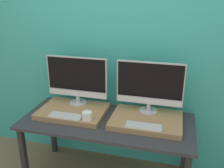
# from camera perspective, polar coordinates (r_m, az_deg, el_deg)

# --- Properties ---
(wall_back) EXTENTS (8.00, 0.04, 2.60)m
(wall_back) POSITION_cam_1_polar(r_m,az_deg,el_deg) (2.64, 1.37, 7.62)
(wall_back) COLOR teal
(wall_back) RESTS_ON ground_plane
(workbench) EXTENTS (1.66, 0.73, 0.71)m
(workbench) POSITION_cam_1_polar(r_m,az_deg,el_deg) (2.49, -1.16, -9.68)
(workbench) COLOR #2D2D33
(workbench) RESTS_ON ground_plane
(wooden_riser_left) EXTENTS (0.67, 0.48, 0.05)m
(wooden_riser_left) POSITION_cam_1_polar(r_m,az_deg,el_deg) (2.60, -8.89, -6.11)
(wooden_riser_left) COLOR #99754C
(wooden_riser_left) RESTS_ON workbench
(monitor_left) EXTENTS (0.65, 0.18, 0.51)m
(monitor_left) POSITION_cam_1_polar(r_m,az_deg,el_deg) (2.60, -8.03, 1.23)
(monitor_left) COLOR #B2B2B7
(monitor_left) RESTS_ON wooden_riser_left
(keyboard_left) EXTENTS (0.32, 0.12, 0.01)m
(keyboard_left) POSITION_cam_1_polar(r_m,az_deg,el_deg) (2.45, -10.55, -7.14)
(keyboard_left) COLOR silver
(keyboard_left) RESTS_ON wooden_riser_left
(mug) EXTENTS (0.09, 0.09, 0.08)m
(mug) POSITION_cam_1_polar(r_m,az_deg,el_deg) (2.35, -5.72, -7.21)
(mug) COLOR white
(mug) RESTS_ON wooden_riser_left
(wooden_riser_right) EXTENTS (0.67, 0.48, 0.05)m
(wooden_riser_right) POSITION_cam_1_polar(r_m,az_deg,el_deg) (2.42, 7.83, -8.19)
(wooden_riser_right) COLOR #99754C
(wooden_riser_right) RESTS_ON workbench
(monitor_right) EXTENTS (0.65, 0.18, 0.51)m
(monitor_right) POSITION_cam_1_polar(r_m,az_deg,el_deg) (2.42, 8.61, -0.28)
(monitor_right) COLOR #B2B2B7
(monitor_right) RESTS_ON wooden_riser_right
(keyboard_right) EXTENTS (0.32, 0.12, 0.01)m
(keyboard_right) POSITION_cam_1_polar(r_m,az_deg,el_deg) (2.25, 7.27, -9.50)
(keyboard_right) COLOR silver
(keyboard_right) RESTS_ON wooden_riser_right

